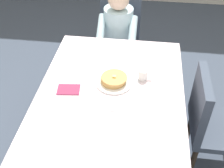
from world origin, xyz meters
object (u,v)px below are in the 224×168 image
at_px(chair_right_side, 209,120).
at_px(spoon_near_edge, 105,110).
at_px(plate_breakfast, 114,83).
at_px(dining_table_main, 111,100).
at_px(breakfast_stack, 114,79).
at_px(diner_person, 118,32).
at_px(chair_diner, 119,35).
at_px(cup_coffee, 143,74).
at_px(knife_right_of_plate, 138,87).
at_px(fork_left_of_plate, 90,83).

xyz_separation_m(chair_right_side, spoon_near_edge, (-0.78, -0.20, 0.21)).
bearing_deg(chair_right_side, spoon_near_edge, -75.73).
bearing_deg(plate_breakfast, dining_table_main, -99.26).
distance_m(breakfast_stack, spoon_near_edge, 0.30).
xyz_separation_m(plate_breakfast, spoon_near_edge, (-0.03, -0.30, -0.01)).
bearing_deg(diner_person, chair_diner, -90.00).
bearing_deg(plate_breakfast, chair_diner, 93.96).
bearing_deg(diner_person, cup_coffee, 109.55).
xyz_separation_m(plate_breakfast, cup_coffee, (0.22, 0.09, 0.03)).
relative_size(cup_coffee, knife_right_of_plate, 0.57).
distance_m(cup_coffee, spoon_near_edge, 0.46).
bearing_deg(dining_table_main, cup_coffee, 37.99).
height_order(dining_table_main, diner_person, diner_person).
bearing_deg(cup_coffee, fork_left_of_plate, -165.24).
height_order(diner_person, knife_right_of_plate, diner_person).
height_order(dining_table_main, breakfast_stack, breakfast_stack).
distance_m(cup_coffee, knife_right_of_plate, 0.12).
distance_m(chair_diner, cup_coffee, 1.06).
bearing_deg(cup_coffee, dining_table_main, -142.01).
distance_m(chair_diner, breakfast_stack, 1.10).
distance_m(chair_right_side, breakfast_stack, 0.81).
bearing_deg(dining_table_main, chair_right_side, 0.00).
height_order(fork_left_of_plate, spoon_near_edge, same).
xyz_separation_m(cup_coffee, knife_right_of_plate, (-0.03, -0.11, -0.04)).
xyz_separation_m(plate_breakfast, breakfast_stack, (-0.00, 0.00, 0.03)).
bearing_deg(knife_right_of_plate, plate_breakfast, 85.49).
distance_m(fork_left_of_plate, knife_right_of_plate, 0.38).
relative_size(chair_diner, spoon_near_edge, 6.20).
distance_m(plate_breakfast, fork_left_of_plate, 0.19).
height_order(breakfast_stack, spoon_near_edge, breakfast_stack).
bearing_deg(spoon_near_edge, chair_right_side, 16.80).
relative_size(plate_breakfast, fork_left_of_plate, 1.56).
relative_size(chair_diner, knife_right_of_plate, 4.65).
bearing_deg(chair_right_side, plate_breakfast, -97.26).
xyz_separation_m(dining_table_main, plate_breakfast, (0.02, 0.10, 0.10)).
height_order(dining_table_main, fork_left_of_plate, fork_left_of_plate).
xyz_separation_m(diner_person, breakfast_stack, (0.07, -0.92, 0.11)).
distance_m(chair_diner, diner_person, 0.21).
distance_m(chair_right_side, cup_coffee, 0.62).
xyz_separation_m(diner_person, spoon_near_edge, (0.05, -1.21, 0.07)).
bearing_deg(spoon_near_edge, chair_diner, 94.45).
bearing_deg(knife_right_of_plate, dining_table_main, 111.80).
xyz_separation_m(dining_table_main, chair_diner, (-0.06, 1.17, -0.12)).
bearing_deg(dining_table_main, breakfast_stack, 83.35).
bearing_deg(spoon_near_edge, fork_left_of_plate, 122.94).
bearing_deg(plate_breakfast, knife_right_of_plate, -6.01).
bearing_deg(chair_diner, fork_left_of_plate, 83.96).
distance_m(chair_right_side, fork_left_of_plate, 0.97).
bearing_deg(cup_coffee, diner_person, 109.55).
bearing_deg(chair_right_side, breakfast_stack, -97.36).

